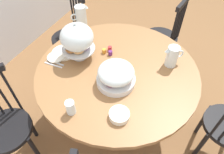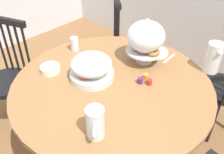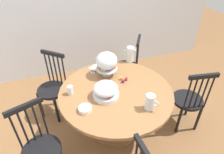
% 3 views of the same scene
% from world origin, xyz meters
% --- Properties ---
extents(ground_plane, '(10.00, 10.00, 0.00)m').
position_xyz_m(ground_plane, '(0.00, 0.00, 0.00)').
color(ground_plane, brown).
extents(wall_back, '(4.80, 0.06, 2.60)m').
position_xyz_m(wall_back, '(0.00, 1.83, 1.30)').
color(wall_back, silver).
rests_on(wall_back, ground_plane).
extents(dining_table, '(1.34, 1.34, 0.74)m').
position_xyz_m(dining_table, '(-0.12, 0.11, 0.55)').
color(dining_table, olive).
rests_on(dining_table, ground_plane).
extents(windsor_chair_by_cabinet, '(0.40, 0.40, 0.97)m').
position_xyz_m(windsor_chair_by_cabinet, '(0.84, -0.06, 0.45)').
color(windsor_chair_by_cabinet, black).
rests_on(windsor_chair_by_cabinet, ground_plane).
extents(windsor_chair_facing_door, '(0.45, 0.45, 0.97)m').
position_xyz_m(windsor_chair_facing_door, '(0.38, 0.94, 0.45)').
color(windsor_chair_facing_door, black).
rests_on(windsor_chair_facing_door, ground_plane).
extents(windsor_chair_far_side, '(0.47, 0.47, 0.97)m').
position_xyz_m(windsor_chair_far_side, '(-0.84, 0.75, 0.45)').
color(windsor_chair_far_side, black).
rests_on(windsor_chair_far_side, ground_plane).
extents(windsor_chair_host_seat, '(0.43, 0.43, 0.97)m').
position_xyz_m(windsor_chair_host_seat, '(-1.04, -0.21, 0.45)').
color(windsor_chair_host_seat, black).
rests_on(windsor_chair_host_seat, ground_plane).
extents(pastry_stand_with_dome, '(0.28, 0.28, 0.34)m').
position_xyz_m(pastry_stand_with_dome, '(-0.12, 0.46, 0.94)').
color(pastry_stand_with_dome, silver).
rests_on(pastry_stand_with_dome, dining_table).
extents(fruit_platter_covered, '(0.30, 0.30, 0.18)m').
position_xyz_m(fruit_platter_covered, '(-0.25, 0.06, 0.83)').
color(fruit_platter_covered, silver).
rests_on(fruit_platter_covered, dining_table).
extents(orange_juice_pitcher, '(0.14, 0.15, 0.18)m').
position_xyz_m(orange_juice_pitcher, '(0.12, -0.27, 0.82)').
color(orange_juice_pitcher, silver).
rests_on(orange_juice_pitcher, dining_table).
extents(milk_pitcher, '(0.16, 0.14, 0.22)m').
position_xyz_m(milk_pitcher, '(0.30, 0.69, 0.84)').
color(milk_pitcher, silver).
rests_on(milk_pitcher, dining_table).
extents(china_plate_large, '(0.22, 0.22, 0.01)m').
position_xyz_m(china_plate_large, '(-0.14, 0.62, 0.75)').
color(china_plate_large, white).
rests_on(china_plate_large, dining_table).
extents(china_plate_small, '(0.15, 0.15, 0.01)m').
position_xyz_m(china_plate_small, '(-0.22, 0.64, 0.76)').
color(china_plate_small, white).
rests_on(china_plate_small, china_plate_large).
extents(cereal_bowl, '(0.14, 0.14, 0.04)m').
position_xyz_m(cereal_bowl, '(-0.52, -0.09, 0.76)').
color(cereal_bowl, white).
rests_on(cereal_bowl, dining_table).
extents(drinking_glass, '(0.06, 0.06, 0.11)m').
position_xyz_m(drinking_glass, '(-0.63, 0.22, 0.80)').
color(drinking_glass, silver).
rests_on(drinking_glass, dining_table).
extents(jam_jar_strawberry, '(0.04, 0.04, 0.04)m').
position_xyz_m(jam_jar_strawberry, '(0.07, 0.27, 0.76)').
color(jam_jar_strawberry, '#B7282D').
rests_on(jam_jar_strawberry, dining_table).
extents(jam_jar_apricot, '(0.04, 0.04, 0.04)m').
position_xyz_m(jam_jar_apricot, '(0.02, 0.30, 0.76)').
color(jam_jar_apricot, orange).
rests_on(jam_jar_apricot, dining_table).
extents(jam_jar_grape, '(0.04, 0.04, 0.04)m').
position_xyz_m(jam_jar_grape, '(0.02, 0.23, 0.76)').
color(jam_jar_grape, '#5B2366').
rests_on(jam_jar_grape, dining_table).
extents(table_knife, '(0.02, 0.17, 0.01)m').
position_xyz_m(table_knife, '(-0.28, 0.61, 0.74)').
color(table_knife, silver).
rests_on(table_knife, dining_table).
extents(dinner_fork, '(0.02, 0.17, 0.01)m').
position_xyz_m(dinner_fork, '(-0.31, 0.61, 0.74)').
color(dinner_fork, silver).
rests_on(dinner_fork, dining_table).
extents(soup_spoon, '(0.02, 0.17, 0.01)m').
position_xyz_m(soup_spoon, '(0.00, 0.62, 0.74)').
color(soup_spoon, silver).
rests_on(soup_spoon, dining_table).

